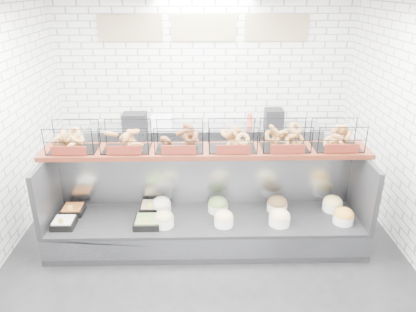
{
  "coord_description": "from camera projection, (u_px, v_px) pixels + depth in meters",
  "views": [
    {
      "loc": [
        -0.07,
        -4.19,
        3.17
      ],
      "look_at": [
        0.02,
        0.45,
        1.19
      ],
      "focal_mm": 35.0,
      "sensor_mm": 36.0,
      "label": 1
    }
  ],
  "objects": [
    {
      "name": "ground",
      "position": [
        207.0,
        257.0,
        5.09
      ],
      "size": [
        5.5,
        5.5,
        0.0
      ],
      "primitive_type": "plane",
      "color": "black",
      "rests_on": "ground"
    },
    {
      "name": "room_shell",
      "position": [
        206.0,
        84.0,
        4.84
      ],
      "size": [
        5.02,
        5.51,
        3.01
      ],
      "color": "white",
      "rests_on": "ground"
    },
    {
      "name": "display_case",
      "position": [
        208.0,
        220.0,
        5.28
      ],
      "size": [
        4.0,
        0.9,
        1.2
      ],
      "color": "black",
      "rests_on": "ground"
    },
    {
      "name": "bagel_shelf",
      "position": [
        206.0,
        139.0,
        5.03
      ],
      "size": [
        4.1,
        0.5,
        0.4
      ],
      "color": "#44180E",
      "rests_on": "display_case"
    },
    {
      "name": "prep_counter",
      "position": [
        204.0,
        150.0,
        7.14
      ],
      "size": [
        4.0,
        0.6,
        1.2
      ],
      "color": "#93969B",
      "rests_on": "ground"
    }
  ]
}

